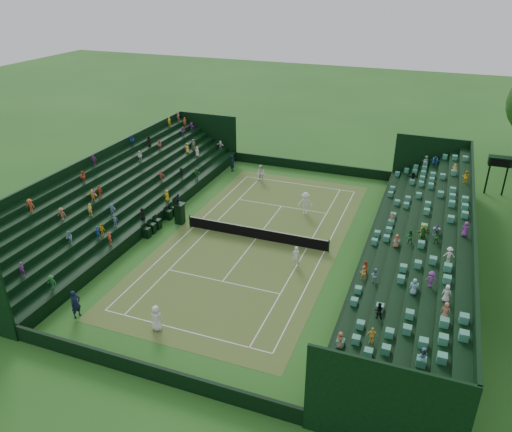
# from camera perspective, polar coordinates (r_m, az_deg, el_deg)

# --- Properties ---
(ground) EXTENTS (160.00, 160.00, 0.00)m
(ground) POSITION_cam_1_polar(r_m,az_deg,el_deg) (39.13, -0.00, -2.63)
(ground) COLOR #23591C
(ground) RESTS_ON ground
(court_surface) EXTENTS (12.97, 26.77, 0.01)m
(court_surface) POSITION_cam_1_polar(r_m,az_deg,el_deg) (39.12, -0.00, -2.62)
(court_surface) COLOR #327426
(court_surface) RESTS_ON ground
(perimeter_wall_north) EXTENTS (17.17, 0.20, 1.00)m
(perimeter_wall_north) POSITION_cam_1_polar(r_m,az_deg,el_deg) (52.74, 6.16, 5.70)
(perimeter_wall_north) COLOR black
(perimeter_wall_north) RESTS_ON ground
(perimeter_wall_south) EXTENTS (17.17, 0.20, 1.00)m
(perimeter_wall_south) POSITION_cam_1_polar(r_m,az_deg,el_deg) (27.34, -12.43, -16.86)
(perimeter_wall_south) COLOR black
(perimeter_wall_south) RESTS_ON ground
(perimeter_wall_east) EXTENTS (0.20, 31.77, 1.00)m
(perimeter_wall_east) POSITION_cam_1_polar(r_m,az_deg,el_deg) (37.12, 12.37, -4.14)
(perimeter_wall_east) COLOR black
(perimeter_wall_east) RESTS_ON ground
(perimeter_wall_west) EXTENTS (0.20, 31.77, 1.00)m
(perimeter_wall_west) POSITION_cam_1_polar(r_m,az_deg,el_deg) (42.31, -10.81, -0.01)
(perimeter_wall_west) COLOR black
(perimeter_wall_west) RESTS_ON ground
(north_grandstand) EXTENTS (6.60, 32.00, 4.90)m
(north_grandstand) POSITION_cam_1_polar(r_m,az_deg,el_deg) (36.44, 19.01, -3.77)
(north_grandstand) COLOR black
(north_grandstand) RESTS_ON ground
(south_grandstand) EXTENTS (6.60, 32.00, 4.90)m
(south_grandstand) POSITION_cam_1_polar(r_m,az_deg,el_deg) (44.07, -15.59, 2.06)
(south_grandstand) COLOR black
(south_grandstand) RESTS_ON ground
(tennis_net) EXTENTS (11.67, 0.10, 1.06)m
(tennis_net) POSITION_cam_1_polar(r_m,az_deg,el_deg) (38.87, -0.00, -1.95)
(tennis_net) COLOR black
(tennis_net) RESTS_ON ground
(scoreboard_tower) EXTENTS (2.00, 1.00, 3.70)m
(scoreboard_tower) POSITION_cam_1_polar(r_m,az_deg,el_deg) (50.85, 26.10, 5.49)
(scoreboard_tower) COLOR black
(scoreboard_tower) RESTS_ON ground
(umpire_chair) EXTENTS (0.84, 0.84, 2.64)m
(umpire_chair) POSITION_cam_1_polar(r_m,az_deg,el_deg) (41.51, -8.76, 0.59)
(umpire_chair) COLOR black
(umpire_chair) RESTS_ON ground
(courtside_chairs) EXTENTS (0.54, 5.51, 1.17)m
(courtside_chairs) POSITION_cam_1_polar(r_m,az_deg,el_deg) (41.94, -10.59, -0.33)
(courtside_chairs) COLOR black
(courtside_chairs) RESTS_ON ground
(player_near_west) EXTENTS (0.88, 0.65, 1.65)m
(player_near_west) POSITION_cam_1_polar(r_m,az_deg,el_deg) (30.04, -11.32, -11.37)
(player_near_west) COLOR white
(player_near_west) RESTS_ON ground
(player_near_east) EXTENTS (0.68, 0.56, 1.58)m
(player_near_east) POSITION_cam_1_polar(r_m,az_deg,el_deg) (35.41, 4.59, -4.60)
(player_near_east) COLOR white
(player_near_east) RESTS_ON ground
(player_far_west) EXTENTS (0.96, 0.83, 1.71)m
(player_far_west) POSITION_cam_1_polar(r_m,az_deg,el_deg) (49.50, 0.57, 4.90)
(player_far_west) COLOR silver
(player_far_west) RESTS_ON ground
(player_far_east) EXTENTS (1.42, 1.01, 1.99)m
(player_far_east) POSITION_cam_1_polar(r_m,az_deg,el_deg) (42.92, 5.67, 1.48)
(player_far_east) COLOR white
(player_far_east) RESTS_ON ground
(line_judge_north) EXTENTS (0.48, 0.68, 1.77)m
(line_judge_north) POSITION_cam_1_polar(r_m,az_deg,el_deg) (52.17, -2.70, 6.05)
(line_judge_north) COLOR black
(line_judge_north) RESTS_ON ground
(line_judge_south) EXTENTS (0.57, 0.74, 1.82)m
(line_judge_south) POSITION_cam_1_polar(r_m,az_deg,el_deg) (32.29, -19.91, -9.44)
(line_judge_south) COLOR black
(line_judge_south) RESTS_ON ground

